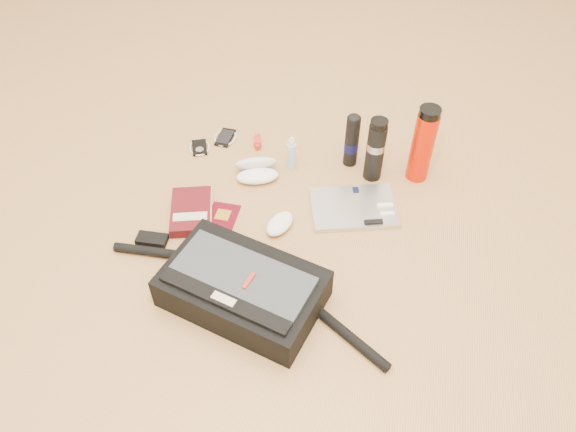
# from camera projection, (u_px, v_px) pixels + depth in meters

# --- Properties ---
(ground) EXTENTS (4.00, 4.00, 0.00)m
(ground) POSITION_uv_depth(u_px,v_px,m) (277.00, 247.00, 1.81)
(ground) COLOR #B4814B
(ground) RESTS_ON ground
(messenger_bag) EXTENTS (0.90, 0.39, 0.13)m
(messenger_bag) POSITION_uv_depth(u_px,v_px,m) (242.00, 288.00, 1.62)
(messenger_bag) COLOR black
(messenger_bag) RESTS_ON ground
(laptop) EXTENTS (0.33, 0.27, 0.03)m
(laptop) POSITION_uv_depth(u_px,v_px,m) (354.00, 208.00, 1.91)
(laptop) COLOR #BABBBD
(laptop) RESTS_ON ground
(book) EXTENTS (0.19, 0.23, 0.04)m
(book) POSITION_uv_depth(u_px,v_px,m) (192.00, 211.00, 1.89)
(book) COLOR #470B10
(book) RESTS_ON ground
(passport) EXTENTS (0.10, 0.13, 0.01)m
(passport) POSITION_uv_depth(u_px,v_px,m) (222.00, 218.00, 1.89)
(passport) COLOR #4D0411
(passport) RESTS_ON ground
(mouse) EXTENTS (0.11, 0.14, 0.04)m
(mouse) POSITION_uv_depth(u_px,v_px,m) (280.00, 224.00, 1.85)
(mouse) COLOR white
(mouse) RESTS_ON ground
(sunglasses_case) EXTENTS (0.19, 0.17, 0.09)m
(sunglasses_case) POSITION_uv_depth(u_px,v_px,m) (257.00, 170.00, 2.01)
(sunglasses_case) COLOR white
(sunglasses_case) RESTS_ON ground
(ipod) EXTENTS (0.10, 0.10, 0.01)m
(ipod) POSITION_uv_depth(u_px,v_px,m) (199.00, 147.00, 2.13)
(ipod) COLOR black
(ipod) RESTS_ON ground
(phone) EXTENTS (0.09, 0.11, 0.01)m
(phone) POSITION_uv_depth(u_px,v_px,m) (225.00, 137.00, 2.18)
(phone) COLOR black
(phone) RESTS_ON ground
(inhaler) EXTENTS (0.05, 0.09, 0.02)m
(inhaler) POSITION_uv_depth(u_px,v_px,m) (257.00, 140.00, 2.15)
(inhaler) COLOR red
(inhaler) RESTS_ON ground
(spray_bottle) EXTENTS (0.04, 0.04, 0.13)m
(spray_bottle) POSITION_uv_depth(u_px,v_px,m) (292.00, 154.00, 2.03)
(spray_bottle) COLOR #A4C4DC
(spray_bottle) RESTS_ON ground
(aerosol_can) EXTENTS (0.05, 0.05, 0.22)m
(aerosol_can) POSITION_uv_depth(u_px,v_px,m) (352.00, 140.00, 2.00)
(aerosol_can) COLOR black
(aerosol_can) RESTS_ON ground
(thermos_black) EXTENTS (0.08, 0.08, 0.25)m
(thermos_black) POSITION_uv_depth(u_px,v_px,m) (375.00, 149.00, 1.94)
(thermos_black) COLOR black
(thermos_black) RESTS_ON ground
(thermos_red) EXTENTS (0.09, 0.09, 0.30)m
(thermos_red) POSITION_uv_depth(u_px,v_px,m) (423.00, 144.00, 1.93)
(thermos_red) COLOR red
(thermos_red) RESTS_ON ground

